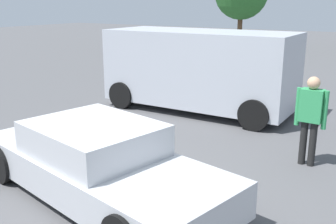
# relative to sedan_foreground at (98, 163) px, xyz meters

# --- Properties ---
(ground_plane) EXTENTS (80.00, 80.00, 0.00)m
(ground_plane) POSITION_rel_sedan_foreground_xyz_m (0.15, -0.03, -0.55)
(ground_plane) COLOR #515154
(sedan_foreground) EXTENTS (4.82, 2.62, 1.17)m
(sedan_foreground) POSITION_rel_sedan_foreground_xyz_m (0.00, 0.00, 0.00)
(sedan_foreground) COLOR #B7BABF
(sedan_foreground) RESTS_ON ground_plane
(van_white) EXTENTS (5.17, 2.23, 2.21)m
(van_white) POSITION_rel_sedan_foreground_xyz_m (-1.11, 5.41, 0.65)
(van_white) COLOR #B2B7C1
(van_white) RESTS_ON ground_plane
(pedestrian) EXTENTS (0.57, 0.25, 1.68)m
(pedestrian) POSITION_rel_sedan_foreground_xyz_m (2.46, 3.01, 0.45)
(pedestrian) COLOR black
(pedestrian) RESTS_ON ground_plane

